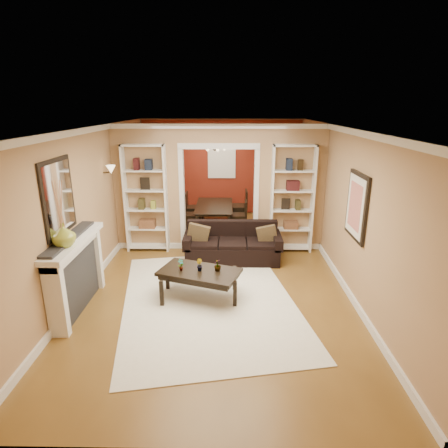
{
  "coord_description": "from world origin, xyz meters",
  "views": [
    {
      "loc": [
        0.23,
        -6.68,
        3.06
      ],
      "look_at": [
        0.14,
        -0.8,
        1.18
      ],
      "focal_mm": 30.0,
      "sensor_mm": 36.0,
      "label": 1
    }
  ],
  "objects_px": {
    "fireplace": "(78,275)",
    "dining_table": "(216,216)",
    "coffee_table": "(200,284)",
    "sofa": "(232,243)",
    "bookshelf_right": "(292,200)",
    "bookshelf_left": "(146,199)"
  },
  "relations": [
    {
      "from": "fireplace",
      "to": "dining_table",
      "type": "height_order",
      "value": "fireplace"
    },
    {
      "from": "fireplace",
      "to": "dining_table",
      "type": "relative_size",
      "value": 1.01
    },
    {
      "from": "coffee_table",
      "to": "fireplace",
      "type": "relative_size",
      "value": 0.75
    },
    {
      "from": "sofa",
      "to": "bookshelf_right",
      "type": "distance_m",
      "value": 1.58
    },
    {
      "from": "bookshelf_left",
      "to": "bookshelf_right",
      "type": "relative_size",
      "value": 1.0
    },
    {
      "from": "sofa",
      "to": "bookshelf_right",
      "type": "height_order",
      "value": "bookshelf_right"
    },
    {
      "from": "sofa",
      "to": "bookshelf_right",
      "type": "xyz_separation_m",
      "value": [
        1.26,
        0.58,
        0.77
      ]
    },
    {
      "from": "coffee_table",
      "to": "bookshelf_right",
      "type": "relative_size",
      "value": 0.56
    },
    {
      "from": "coffee_table",
      "to": "dining_table",
      "type": "relative_size",
      "value": 0.76
    },
    {
      "from": "coffee_table",
      "to": "dining_table",
      "type": "distance_m",
      "value": 3.76
    },
    {
      "from": "bookshelf_right",
      "to": "fireplace",
      "type": "bearing_deg",
      "value": -145.2
    },
    {
      "from": "bookshelf_right",
      "to": "bookshelf_left",
      "type": "bearing_deg",
      "value": 180.0
    },
    {
      "from": "sofa",
      "to": "coffee_table",
      "type": "height_order",
      "value": "sofa"
    },
    {
      "from": "dining_table",
      "to": "bookshelf_right",
      "type": "bearing_deg",
      "value": -133.75
    },
    {
      "from": "fireplace",
      "to": "dining_table",
      "type": "bearing_deg",
      "value": 64.73
    },
    {
      "from": "coffee_table",
      "to": "bookshelf_left",
      "type": "relative_size",
      "value": 0.56
    },
    {
      "from": "sofa",
      "to": "fireplace",
      "type": "xyz_separation_m",
      "value": [
        -2.38,
        -1.95,
        0.2
      ]
    },
    {
      "from": "coffee_table",
      "to": "fireplace",
      "type": "distance_m",
      "value": 1.9
    },
    {
      "from": "coffee_table",
      "to": "bookshelf_right",
      "type": "distance_m",
      "value": 2.95
    },
    {
      "from": "coffee_table",
      "to": "bookshelf_left",
      "type": "height_order",
      "value": "bookshelf_left"
    },
    {
      "from": "sofa",
      "to": "bookshelf_right",
      "type": "bearing_deg",
      "value": 24.73
    },
    {
      "from": "sofa",
      "to": "bookshelf_left",
      "type": "height_order",
      "value": "bookshelf_left"
    }
  ]
}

